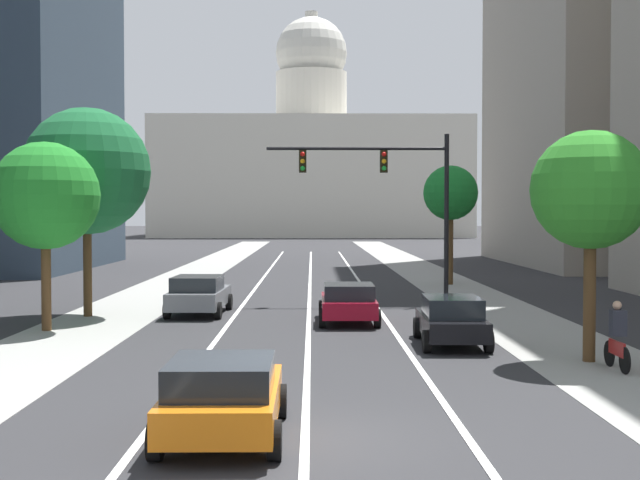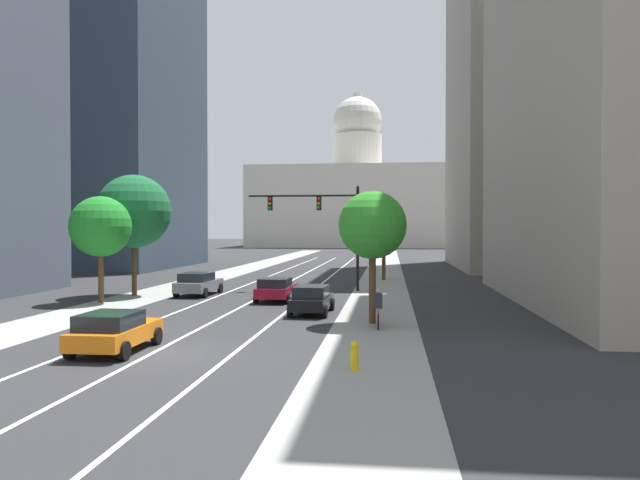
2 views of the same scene
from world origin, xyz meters
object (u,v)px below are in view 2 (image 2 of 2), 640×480
(car_crimson, at_px, (276,289))
(street_tree_mid_left, at_px, (134,212))
(cyclist, at_px, (378,308))
(traffic_signal_mast, at_px, (324,217))
(car_black, at_px, (312,299))
(street_tree_near_left, at_px, (101,227))
(street_tree_far_right, at_px, (384,222))
(car_orange, at_px, (114,331))
(fire_hydrant, at_px, (355,355))
(car_gray, at_px, (198,283))
(street_tree_mid_right, at_px, (372,226))
(capitol_building, at_px, (357,201))

(car_crimson, relative_size, street_tree_mid_left, 0.54)
(cyclist, bearing_deg, traffic_signal_mast, 14.38)
(car_black, distance_m, street_tree_near_left, 13.74)
(cyclist, bearing_deg, car_black, 40.70)
(street_tree_far_right, bearing_deg, street_tree_mid_left, -138.76)
(car_orange, xyz_separation_m, fire_hydrant, (8.48, -1.73, -0.29))
(car_gray, bearing_deg, fire_hydrant, -148.08)
(car_black, height_order, street_tree_mid_right, street_tree_mid_right)
(fire_hydrant, bearing_deg, street_tree_far_right, 89.08)
(car_orange, bearing_deg, capitol_building, -0.76)
(car_black, distance_m, cyclist, 5.24)
(traffic_signal_mast, bearing_deg, street_tree_near_left, -145.39)
(car_gray, xyz_separation_m, fire_hydrant, (11.29, -19.49, -0.32))
(car_crimson, xyz_separation_m, car_orange, (-2.80, -15.28, 0.01))
(cyclist, distance_m, street_tree_far_right, 25.24)
(car_gray, xyz_separation_m, car_black, (8.41, -7.59, -0.03))
(car_crimson, bearing_deg, capitol_building, 0.95)
(street_tree_mid_right, bearing_deg, traffic_signal_mast, 104.84)
(traffic_signal_mast, distance_m, cyclist, 16.67)
(fire_hydrant, bearing_deg, traffic_signal_mast, 98.55)
(fire_hydrant, height_order, street_tree_near_left, street_tree_near_left)
(car_gray, height_order, fire_hydrant, car_gray)
(car_orange, xyz_separation_m, street_tree_near_left, (-7.24, 13.39, 3.68))
(car_gray, height_order, cyclist, cyclist)
(capitol_building, distance_m, fire_hydrant, 132.17)
(street_tree_near_left, bearing_deg, car_black, -14.06)
(fire_hydrant, distance_m, street_tree_near_left, 22.17)
(traffic_signal_mast, relative_size, street_tree_far_right, 1.21)
(capitol_building, xyz_separation_m, car_gray, (-4.21, -112.03, -10.66))
(street_tree_far_right, bearing_deg, car_crimson, -111.40)
(fire_hydrant, bearing_deg, cyclist, 85.96)
(traffic_signal_mast, height_order, fire_hydrant, traffic_signal_mast)
(cyclist, relative_size, street_tree_near_left, 0.28)
(street_tree_mid_right, bearing_deg, car_orange, -139.61)
(cyclist, bearing_deg, capitol_building, 3.17)
(capitol_building, xyz_separation_m, car_black, (4.20, -119.62, -10.68))
(street_tree_far_right, bearing_deg, street_tree_mid_right, -90.63)
(car_crimson, bearing_deg, street_tree_mid_right, -142.57)
(car_black, xyz_separation_m, street_tree_far_right, (3.41, 20.95, 4.18))
(car_gray, bearing_deg, street_tree_far_right, -39.64)
(cyclist, bearing_deg, car_orange, 124.18)
(car_crimson, height_order, car_orange, car_orange)
(car_crimson, distance_m, fire_hydrant, 17.94)
(traffic_signal_mast, relative_size, cyclist, 4.55)
(car_gray, height_order, car_crimson, car_gray)
(capitol_building, xyz_separation_m, cyclist, (7.64, -123.57, -10.59))
(cyclist, height_order, street_tree_far_right, street_tree_far_right)
(car_crimson, xyz_separation_m, street_tree_far_right, (6.21, 15.84, 4.19))
(street_tree_mid_right, bearing_deg, street_tree_near_left, 159.59)
(capitol_building, bearing_deg, car_crimson, -89.30)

